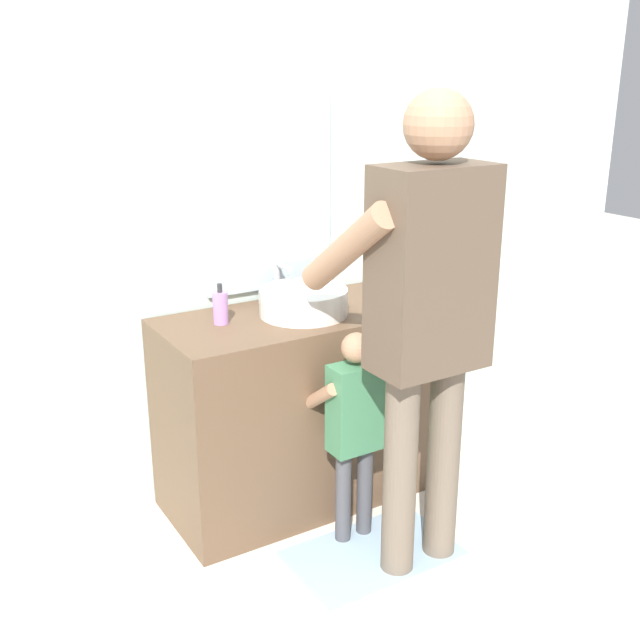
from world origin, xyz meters
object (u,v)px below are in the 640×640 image
at_px(soap_bottle, 220,307).
at_px(adult_parent, 427,300).
at_px(toothbrush_cup, 381,286).
at_px(child_toddler, 354,420).

bearing_deg(soap_bottle, adult_parent, -56.36).
bearing_deg(toothbrush_cup, soap_bottle, 177.56).
relative_size(soap_bottle, adult_parent, 0.09).
bearing_deg(child_toddler, toothbrush_cup, 45.08).
relative_size(child_toddler, adult_parent, 0.50).
bearing_deg(adult_parent, toothbrush_cup, 66.49).
distance_m(toothbrush_cup, child_toddler, 0.70).
height_order(toothbrush_cup, soap_bottle, toothbrush_cup).
height_order(toothbrush_cup, adult_parent, adult_parent).
distance_m(toothbrush_cup, soap_bottle, 0.76).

